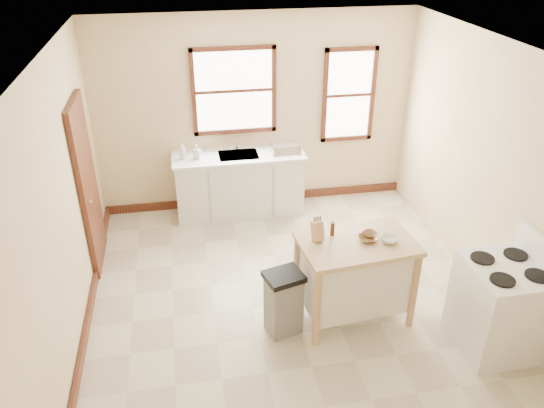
# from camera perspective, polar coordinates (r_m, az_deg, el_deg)

# --- Properties ---
(floor) EXTENTS (5.00, 5.00, 0.00)m
(floor) POSITION_cam_1_polar(r_m,az_deg,el_deg) (6.13, 2.03, -10.63)
(floor) COLOR beige
(floor) RESTS_ON ground
(ceiling) EXTENTS (5.00, 5.00, 0.00)m
(ceiling) POSITION_cam_1_polar(r_m,az_deg,el_deg) (4.86, 2.62, 15.77)
(ceiling) COLOR white
(ceiling) RESTS_ON ground
(wall_back) EXTENTS (4.50, 0.04, 2.80)m
(wall_back) POSITION_cam_1_polar(r_m,az_deg,el_deg) (7.62, -1.76, 9.69)
(wall_back) COLOR beige
(wall_back) RESTS_ON ground
(wall_left) EXTENTS (0.04, 5.00, 2.80)m
(wall_left) POSITION_cam_1_polar(r_m,az_deg,el_deg) (5.39, -21.81, -1.04)
(wall_left) COLOR beige
(wall_left) RESTS_ON ground
(wall_right) EXTENTS (0.04, 5.00, 2.80)m
(wall_right) POSITION_cam_1_polar(r_m,az_deg,el_deg) (6.20, 23.07, 2.66)
(wall_right) COLOR beige
(wall_right) RESTS_ON ground
(window_main) EXTENTS (1.17, 0.06, 1.22)m
(window_main) POSITION_cam_1_polar(r_m,az_deg,el_deg) (7.45, -4.10, 12.03)
(window_main) COLOR #3F1611
(window_main) RESTS_ON wall_back
(window_side) EXTENTS (0.77, 0.06, 1.37)m
(window_side) POSITION_cam_1_polar(r_m,az_deg,el_deg) (7.84, 8.25, 11.50)
(window_side) COLOR #3F1611
(window_side) RESTS_ON wall_back
(door_left) EXTENTS (0.06, 0.90, 2.10)m
(door_left) POSITION_cam_1_polar(r_m,az_deg,el_deg) (6.67, -19.20, 1.86)
(door_left) COLOR #3F1611
(door_left) RESTS_ON ground
(baseboard_back) EXTENTS (4.50, 0.04, 0.12)m
(baseboard_back) POSITION_cam_1_polar(r_m,az_deg,el_deg) (8.13, -1.59, 0.66)
(baseboard_back) COLOR #3F1611
(baseboard_back) RESTS_ON ground
(baseboard_left) EXTENTS (0.04, 5.00, 0.12)m
(baseboard_left) POSITION_cam_1_polar(r_m,az_deg,el_deg) (6.12, -19.23, -11.97)
(baseboard_left) COLOR #3F1611
(baseboard_left) RESTS_ON ground
(sink_counter) EXTENTS (1.86, 0.62, 0.92)m
(sink_counter) POSITION_cam_1_polar(r_m,az_deg,el_deg) (7.67, -3.53, 2.17)
(sink_counter) COLOR silver
(sink_counter) RESTS_ON ground
(faucet) EXTENTS (0.03, 0.03, 0.22)m
(faucet) POSITION_cam_1_polar(r_m,az_deg,el_deg) (7.60, -3.83, 6.61)
(faucet) COLOR silver
(faucet) RESTS_ON sink_counter
(soap_bottle_a) EXTENTS (0.11, 0.11, 0.23)m
(soap_bottle_a) POSITION_cam_1_polar(r_m,az_deg,el_deg) (7.39, -9.59, 5.62)
(soap_bottle_a) COLOR #B2B2B2
(soap_bottle_a) RESTS_ON sink_counter
(soap_bottle_b) EXTENTS (0.12, 0.12, 0.20)m
(soap_bottle_b) POSITION_cam_1_polar(r_m,az_deg,el_deg) (7.39, -8.07, 5.60)
(soap_bottle_b) COLOR #B2B2B2
(soap_bottle_b) RESTS_ON sink_counter
(dish_rack) EXTENTS (0.42, 0.32, 0.10)m
(dish_rack) POSITION_cam_1_polar(r_m,az_deg,el_deg) (7.52, 1.49, 5.92)
(dish_rack) COLOR silver
(dish_rack) RESTS_ON sink_counter
(kitchen_island) EXTENTS (1.23, 0.85, 0.96)m
(kitchen_island) POSITION_cam_1_polar(r_m,az_deg,el_deg) (5.75, 8.82, -8.04)
(kitchen_island) COLOR tan
(kitchen_island) RESTS_ON ground
(knife_block) EXTENTS (0.12, 0.12, 0.20)m
(knife_block) POSITION_cam_1_polar(r_m,az_deg,el_deg) (5.41, 4.91, -2.96)
(knife_block) COLOR tan
(knife_block) RESTS_ON kitchen_island
(pepper_grinder) EXTENTS (0.05, 0.05, 0.15)m
(pepper_grinder) POSITION_cam_1_polar(r_m,az_deg,el_deg) (5.51, 6.51, -2.68)
(pepper_grinder) COLOR #3C1D10
(pepper_grinder) RESTS_ON kitchen_island
(bowl_a) EXTENTS (0.19, 0.19, 0.05)m
(bowl_a) POSITION_cam_1_polar(r_m,az_deg,el_deg) (5.50, 10.26, -3.69)
(bowl_a) COLOR brown
(bowl_a) RESTS_ON kitchen_island
(bowl_b) EXTENTS (0.20, 0.20, 0.04)m
(bowl_b) POSITION_cam_1_polar(r_m,az_deg,el_deg) (5.59, 10.47, -3.21)
(bowl_b) COLOR brown
(bowl_b) RESTS_ON kitchen_island
(bowl_c) EXTENTS (0.19, 0.19, 0.06)m
(bowl_c) POSITION_cam_1_polar(r_m,az_deg,el_deg) (5.52, 12.52, -3.73)
(bowl_c) COLOR silver
(bowl_c) RESTS_ON kitchen_island
(trash_bin) EXTENTS (0.44, 0.40, 0.73)m
(trash_bin) POSITION_cam_1_polar(r_m,az_deg,el_deg) (5.57, 1.25, -10.56)
(trash_bin) COLOR slate
(trash_bin) RESTS_ON ground
(gas_stove) EXTENTS (0.76, 0.78, 1.22)m
(gas_stove) POSITION_cam_1_polar(r_m,az_deg,el_deg) (5.71, 23.47, -9.08)
(gas_stove) COLOR white
(gas_stove) RESTS_ON ground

